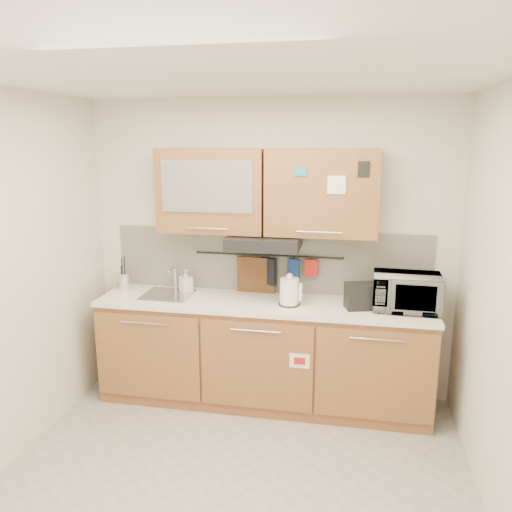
% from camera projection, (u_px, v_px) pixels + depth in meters
% --- Properties ---
extents(floor, '(3.20, 3.20, 0.00)m').
position_uv_depth(floor, '(231.00, 490.00, 3.27)').
color(floor, '#9E9993').
rests_on(floor, ground).
extents(ceiling, '(3.20, 3.20, 0.00)m').
position_uv_depth(ceiling, '(226.00, 72.00, 2.69)').
color(ceiling, white).
rests_on(ceiling, wall_back).
extents(wall_back, '(3.20, 0.00, 3.20)m').
position_uv_depth(wall_back, '(269.00, 250.00, 4.42)').
color(wall_back, silver).
rests_on(wall_back, ground).
extents(base_cabinet, '(2.80, 0.64, 0.88)m').
position_uv_depth(base_cabinet, '(263.00, 358.00, 4.32)').
color(base_cabinet, '#925934').
rests_on(base_cabinet, floor).
extents(countertop, '(2.82, 0.62, 0.04)m').
position_uv_depth(countertop, '(263.00, 304.00, 4.21)').
color(countertop, white).
rests_on(countertop, base_cabinet).
extents(backsplash, '(2.80, 0.02, 0.56)m').
position_uv_depth(backsplash, '(269.00, 261.00, 4.43)').
color(backsplash, silver).
rests_on(backsplash, countertop).
extents(upper_cabinets, '(1.82, 0.37, 0.70)m').
position_uv_depth(upper_cabinets, '(266.00, 192.00, 4.13)').
color(upper_cabinets, '#925934').
rests_on(upper_cabinets, wall_back).
extents(range_hood, '(0.60, 0.46, 0.10)m').
position_uv_depth(range_hood, '(264.00, 242.00, 4.15)').
color(range_hood, black).
rests_on(range_hood, upper_cabinets).
extents(sink, '(0.42, 0.40, 0.26)m').
position_uv_depth(sink, '(168.00, 295.00, 4.38)').
color(sink, silver).
rests_on(sink, countertop).
extents(utensil_rail, '(1.30, 0.02, 0.02)m').
position_uv_depth(utensil_rail, '(268.00, 255.00, 4.38)').
color(utensil_rail, black).
rests_on(utensil_rail, backsplash).
extents(utensil_crock, '(0.16, 0.16, 0.31)m').
position_uv_depth(utensil_crock, '(124.00, 281.00, 4.53)').
color(utensil_crock, silver).
rests_on(utensil_crock, countertop).
extents(kettle, '(0.20, 0.18, 0.27)m').
position_uv_depth(kettle, '(290.00, 292.00, 4.09)').
color(kettle, white).
rests_on(kettle, countertop).
extents(toaster, '(0.31, 0.23, 0.21)m').
position_uv_depth(toaster, '(363.00, 296.00, 4.00)').
color(toaster, black).
rests_on(toaster, countertop).
extents(microwave, '(0.54, 0.37, 0.29)m').
position_uv_depth(microwave, '(407.00, 292.00, 3.97)').
color(microwave, '#999999').
rests_on(microwave, countertop).
extents(soap_bottle, '(0.13, 0.13, 0.21)m').
position_uv_depth(soap_bottle, '(186.00, 281.00, 4.44)').
color(soap_bottle, '#999999').
rests_on(soap_bottle, countertop).
extents(cutting_board, '(0.35, 0.05, 0.43)m').
position_uv_depth(cutting_board, '(256.00, 281.00, 4.43)').
color(cutting_board, brown).
rests_on(cutting_board, utensil_rail).
extents(oven_mitt, '(0.11, 0.07, 0.18)m').
position_uv_depth(oven_mitt, '(294.00, 269.00, 4.35)').
color(oven_mitt, navy).
rests_on(oven_mitt, utensil_rail).
extents(dark_pouch, '(0.16, 0.10, 0.24)m').
position_uv_depth(dark_pouch, '(268.00, 271.00, 4.39)').
color(dark_pouch, black).
rests_on(dark_pouch, utensil_rail).
extents(pot_holder, '(0.12, 0.03, 0.15)m').
position_uv_depth(pot_holder, '(311.00, 268.00, 4.31)').
color(pot_holder, red).
rests_on(pot_holder, utensil_rail).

